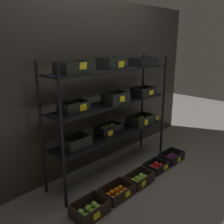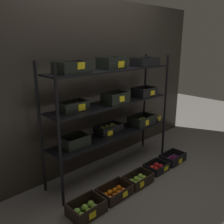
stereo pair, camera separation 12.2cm
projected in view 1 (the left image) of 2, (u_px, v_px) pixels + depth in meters
name	position (u px, v px, depth m)	size (l,w,h in m)	color
ground_plane	(112.00, 169.00, 3.29)	(10.00, 10.00, 0.00)	#605B56
storefront_wall	(91.00, 86.00, 3.24)	(4.18, 0.12, 2.20)	#2D2823
display_rack	(113.00, 102.00, 3.03)	(1.89, 0.41, 1.49)	black
crate_ground_apple_green	(90.00, 210.00, 2.42)	(0.36, 0.26, 0.14)	black
crate_ground_tangerine	(117.00, 192.00, 2.71)	(0.37, 0.26, 0.12)	black
crate_ground_center_apple_green	(139.00, 179.00, 2.96)	(0.35, 0.23, 0.12)	black
crate_ground_apple_red	(156.00, 167.00, 3.27)	(0.30, 0.24, 0.10)	black
crate_ground_plum	(171.00, 158.00, 3.52)	(0.37, 0.24, 0.12)	black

